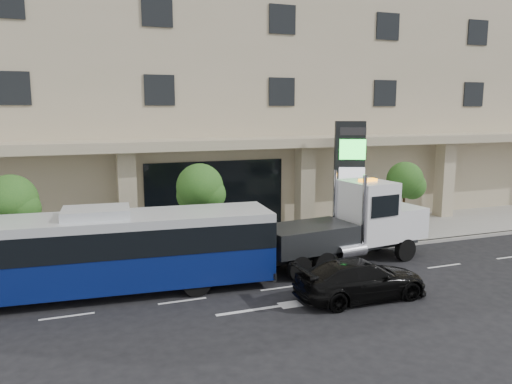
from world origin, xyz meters
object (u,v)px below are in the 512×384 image
(city_bus, at_px, (98,251))
(black_sedan, at_px, (361,279))
(signage_pylon, at_px, (349,180))
(tow_truck, at_px, (352,226))

(city_bus, xyz_separation_m, black_sedan, (9.13, -3.82, -0.97))
(city_bus, bearing_deg, signage_pylon, 20.32)
(tow_truck, height_order, black_sedan, tow_truck)
(tow_truck, relative_size, signage_pylon, 1.49)
(city_bus, distance_m, tow_truck, 11.17)
(city_bus, xyz_separation_m, signage_pylon, (13.02, 3.70, 1.61))
(tow_truck, height_order, signage_pylon, signage_pylon)
(city_bus, relative_size, signage_pylon, 2.16)
(tow_truck, xyz_separation_m, signage_pylon, (1.85, 3.50, 1.59))
(black_sedan, bearing_deg, tow_truck, -26.80)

